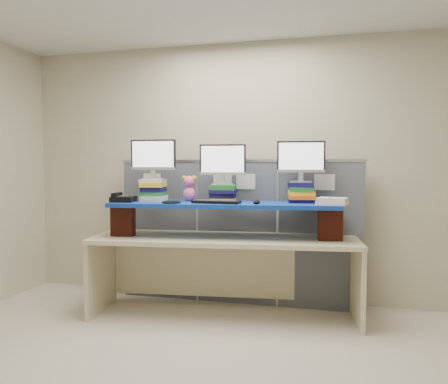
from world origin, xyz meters
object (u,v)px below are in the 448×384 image
(blue_board, at_px, (224,204))
(monitor_left, at_px, (153,157))
(monitor_right, at_px, (301,159))
(keyboard, at_px, (216,202))
(desk, at_px, (224,253))
(monitor_center, at_px, (223,162))
(desk_phone, at_px, (122,198))

(blue_board, xyz_separation_m, monitor_left, (-0.74, 0.04, 0.46))
(monitor_left, distance_m, monitor_right, 1.46)
(monitor_left, xyz_separation_m, keyboard, (0.70, -0.16, -0.43))
(desk, distance_m, monitor_center, 0.89)
(desk, distance_m, keyboard, 0.52)
(desk_phone, bearing_deg, monitor_left, 36.13)
(monitor_left, xyz_separation_m, monitor_center, (0.70, 0.08, -0.05))
(monitor_center, bearing_deg, keyboard, -96.74)
(desk, height_order, monitor_right, monitor_right)
(blue_board, distance_m, monitor_right, 0.86)
(blue_board, height_order, desk_phone, desk_phone)
(desk, height_order, monitor_left, monitor_left)
(monitor_left, bearing_deg, keyboard, -19.15)
(monitor_left, xyz_separation_m, monitor_right, (1.45, 0.16, -0.02))
(blue_board, distance_m, keyboard, 0.13)
(blue_board, distance_m, monitor_center, 0.43)
(blue_board, relative_size, monitor_left, 4.74)
(monitor_right, bearing_deg, keyboard, -163.42)
(monitor_center, xyz_separation_m, monitor_right, (0.75, 0.09, 0.03))
(monitor_center, bearing_deg, monitor_right, -0.00)
(desk, distance_m, blue_board, 0.47)
(blue_board, xyz_separation_m, desk_phone, (-0.97, -0.19, 0.05))
(desk, relative_size, desk_phone, 10.94)
(desk, bearing_deg, blue_board, -96.44)
(desk_phone, bearing_deg, keyboard, -3.80)
(desk, xyz_separation_m, monitor_center, (-0.04, 0.11, 0.88))
(monitor_center, bearing_deg, desk, -76.14)
(monitor_right, xyz_separation_m, keyboard, (-0.76, -0.32, -0.40))
(blue_board, height_order, keyboard, keyboard)
(desk_phone, bearing_deg, blue_board, 3.06)
(keyboard, bearing_deg, blue_board, 72.81)
(desk, bearing_deg, keyboard, -116.12)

